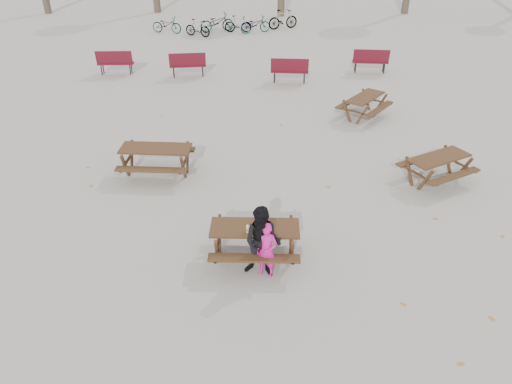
{
  "coord_description": "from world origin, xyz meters",
  "views": [
    {
      "loc": [
        0.22,
        -8.27,
        6.5
      ],
      "look_at": [
        0.0,
        1.0,
        1.0
      ],
      "focal_mm": 35.0,
      "sensor_mm": 36.0,
      "label": 1
    }
  ],
  "objects_px": {
    "main_picnic_table": "(255,235)",
    "child": "(267,251)",
    "food_tray": "(256,228)",
    "soda_bottle": "(248,229)",
    "picnic_table_north": "(157,161)",
    "picnic_table_east": "(437,169)",
    "picnic_table_far": "(364,107)",
    "adult": "(263,242)"
  },
  "relations": [
    {
      "from": "picnic_table_north",
      "to": "picnic_table_far",
      "type": "height_order",
      "value": "picnic_table_north"
    },
    {
      "from": "main_picnic_table",
      "to": "soda_bottle",
      "type": "xyz_separation_m",
      "value": [
        -0.13,
        -0.18,
        0.26
      ]
    },
    {
      "from": "picnic_table_far",
      "to": "adult",
      "type": "bearing_deg",
      "value": -165.8
    },
    {
      "from": "soda_bottle",
      "to": "picnic_table_north",
      "type": "xyz_separation_m",
      "value": [
        -2.59,
        3.76,
        -0.45
      ]
    },
    {
      "from": "food_tray",
      "to": "picnic_table_north",
      "type": "bearing_deg",
      "value": 127.03
    },
    {
      "from": "child",
      "to": "picnic_table_far",
      "type": "bearing_deg",
      "value": 86.31
    },
    {
      "from": "child",
      "to": "picnic_table_north",
      "type": "xyz_separation_m",
      "value": [
        -2.97,
        4.12,
        -0.2
      ]
    },
    {
      "from": "adult",
      "to": "main_picnic_table",
      "type": "bearing_deg",
      "value": 121.2
    },
    {
      "from": "adult",
      "to": "picnic_table_east",
      "type": "height_order",
      "value": "adult"
    },
    {
      "from": "main_picnic_table",
      "to": "soda_bottle",
      "type": "bearing_deg",
      "value": -126.27
    },
    {
      "from": "main_picnic_table",
      "to": "child",
      "type": "height_order",
      "value": "child"
    },
    {
      "from": "child",
      "to": "picnic_table_east",
      "type": "distance_m",
      "value": 5.92
    },
    {
      "from": "food_tray",
      "to": "child",
      "type": "bearing_deg",
      "value": -65.16
    },
    {
      "from": "picnic_table_east",
      "to": "picnic_table_far",
      "type": "bearing_deg",
      "value": 74.12
    },
    {
      "from": "soda_bottle",
      "to": "adult",
      "type": "height_order",
      "value": "adult"
    },
    {
      "from": "picnic_table_east",
      "to": "soda_bottle",
      "type": "bearing_deg",
      "value": -174.18
    },
    {
      "from": "picnic_table_east",
      "to": "food_tray",
      "type": "bearing_deg",
      "value": -174.28
    },
    {
      "from": "main_picnic_table",
      "to": "picnic_table_north",
      "type": "xyz_separation_m",
      "value": [
        -2.72,
        3.58,
        -0.19
      ]
    },
    {
      "from": "main_picnic_table",
      "to": "picnic_table_east",
      "type": "height_order",
      "value": "main_picnic_table"
    },
    {
      "from": "picnic_table_east",
      "to": "picnic_table_far",
      "type": "height_order",
      "value": "picnic_table_far"
    },
    {
      "from": "picnic_table_north",
      "to": "picnic_table_far",
      "type": "bearing_deg",
      "value": 36.4
    },
    {
      "from": "soda_bottle",
      "to": "child",
      "type": "xyz_separation_m",
      "value": [
        0.38,
        -0.35,
        -0.25
      ]
    },
    {
      "from": "child",
      "to": "picnic_table_far",
      "type": "height_order",
      "value": "child"
    },
    {
      "from": "food_tray",
      "to": "child",
      "type": "xyz_separation_m",
      "value": [
        0.22,
        -0.48,
        -0.2
      ]
    },
    {
      "from": "adult",
      "to": "picnic_table_north",
      "type": "height_order",
      "value": "adult"
    },
    {
      "from": "food_tray",
      "to": "picnic_table_far",
      "type": "xyz_separation_m",
      "value": [
        3.5,
        7.9,
        -0.43
      ]
    },
    {
      "from": "food_tray",
      "to": "soda_bottle",
      "type": "height_order",
      "value": "soda_bottle"
    },
    {
      "from": "soda_bottle",
      "to": "picnic_table_east",
      "type": "bearing_deg",
      "value": 36.35
    },
    {
      "from": "main_picnic_table",
      "to": "child",
      "type": "bearing_deg",
      "value": -65.61
    },
    {
      "from": "picnic_table_north",
      "to": "adult",
      "type": "bearing_deg",
      "value": -52.76
    },
    {
      "from": "main_picnic_table",
      "to": "soda_bottle",
      "type": "relative_size",
      "value": 10.59
    },
    {
      "from": "picnic_table_east",
      "to": "picnic_table_north",
      "type": "xyz_separation_m",
      "value": [
        -7.41,
        0.22,
        0.04
      ]
    },
    {
      "from": "child",
      "to": "picnic_table_north",
      "type": "height_order",
      "value": "child"
    },
    {
      "from": "soda_bottle",
      "to": "child",
      "type": "height_order",
      "value": "child"
    },
    {
      "from": "picnic_table_east",
      "to": "adult",
      "type": "bearing_deg",
      "value": -169.92
    },
    {
      "from": "food_tray",
      "to": "adult",
      "type": "relative_size",
      "value": 0.12
    },
    {
      "from": "food_tray",
      "to": "picnic_table_north",
      "type": "height_order",
      "value": "food_tray"
    },
    {
      "from": "soda_bottle",
      "to": "picnic_table_east",
      "type": "xyz_separation_m",
      "value": [
        4.82,
        3.55,
        -0.49
      ]
    },
    {
      "from": "child",
      "to": "picnic_table_east",
      "type": "xyz_separation_m",
      "value": [
        4.44,
        3.9,
        -0.23
      ]
    },
    {
      "from": "picnic_table_east",
      "to": "picnic_table_far",
      "type": "xyz_separation_m",
      "value": [
        -1.17,
        4.48,
        0.0
      ]
    },
    {
      "from": "main_picnic_table",
      "to": "picnic_table_north",
      "type": "height_order",
      "value": "picnic_table_north"
    },
    {
      "from": "food_tray",
      "to": "picnic_table_east",
      "type": "bearing_deg",
      "value": 36.25
    }
  ]
}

